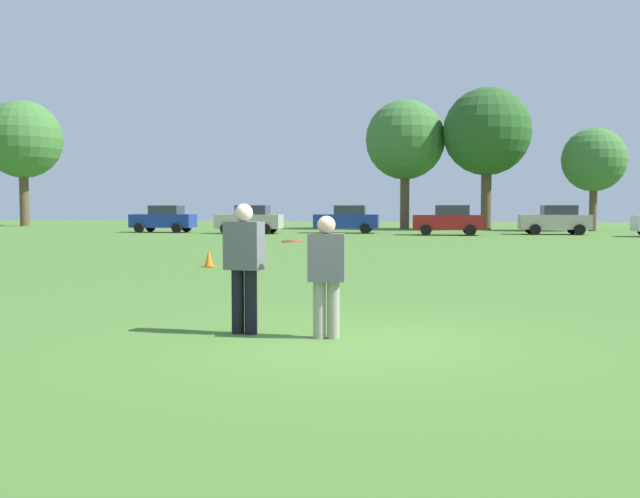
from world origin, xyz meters
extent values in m
plane|color=#47702D|center=(0.00, 0.00, 0.00)|extent=(154.93, 154.93, 0.00)
cylinder|color=black|center=(-1.50, 0.29, 0.42)|extent=(0.17, 0.17, 0.85)
cylinder|color=black|center=(-1.32, 0.27, 0.42)|extent=(0.17, 0.17, 0.85)
cube|color=#595960|center=(-1.41, 0.28, 1.16)|extent=(0.50, 0.32, 0.63)
sphere|color=beige|center=(-1.41, 0.28, 1.59)|extent=(0.24, 0.24, 0.24)
cylinder|color=gray|center=(-0.21, 0.21, 0.36)|extent=(0.16, 0.16, 0.73)
cylinder|color=gray|center=(-0.38, 0.19, 0.36)|extent=(0.16, 0.16, 0.73)
cube|color=#595960|center=(-0.29, 0.20, 1.03)|extent=(0.49, 0.33, 0.60)
sphere|color=#D8AD8C|center=(-0.29, 0.20, 1.44)|extent=(0.23, 0.23, 0.23)
cylinder|color=#E54C33|center=(-0.76, 0.27, 1.22)|extent=(0.27, 0.27, 0.06)
cube|color=#D8590C|center=(-5.71, 9.93, 0.01)|extent=(0.32, 0.32, 0.03)
cone|color=orange|center=(-5.71, 9.93, 0.26)|extent=(0.24, 0.24, 0.45)
cube|color=navy|center=(-19.03, 35.40, 0.78)|extent=(4.32, 2.11, 0.90)
cube|color=#2D333D|center=(-18.78, 35.42, 1.50)|extent=(2.12, 1.79, 0.64)
cylinder|color=black|center=(-20.25, 34.31, 0.33)|extent=(0.67, 0.27, 0.66)
cylinder|color=black|center=(-20.40, 36.30, 0.33)|extent=(0.67, 0.27, 0.66)
cylinder|color=black|center=(-17.65, 34.50, 0.33)|extent=(0.67, 0.27, 0.66)
cylinder|color=black|center=(-17.80, 36.49, 0.33)|extent=(0.67, 0.27, 0.66)
cube|color=#B7AD99|center=(-12.64, 34.54, 0.78)|extent=(4.32, 2.11, 0.90)
cube|color=#2D333D|center=(-12.39, 34.56, 1.50)|extent=(2.12, 1.79, 0.64)
cylinder|color=black|center=(-13.86, 33.45, 0.33)|extent=(0.67, 0.27, 0.66)
cylinder|color=black|center=(-14.01, 35.44, 0.33)|extent=(0.67, 0.27, 0.66)
cylinder|color=black|center=(-11.27, 33.65, 0.33)|extent=(0.67, 0.27, 0.66)
cylinder|color=black|center=(-11.42, 35.64, 0.33)|extent=(0.67, 0.27, 0.66)
cube|color=navy|center=(-6.64, 36.73, 0.78)|extent=(4.32, 2.11, 0.90)
cube|color=#2D333D|center=(-6.39, 36.75, 1.50)|extent=(2.12, 1.79, 0.64)
cylinder|color=black|center=(-7.87, 35.63, 0.33)|extent=(0.67, 0.27, 0.66)
cylinder|color=black|center=(-8.02, 37.62, 0.33)|extent=(0.67, 0.27, 0.66)
cylinder|color=black|center=(-5.27, 35.83, 0.33)|extent=(0.67, 0.27, 0.66)
cylinder|color=black|center=(-5.42, 37.82, 0.33)|extent=(0.67, 0.27, 0.66)
cube|color=maroon|center=(-0.02, 34.63, 0.78)|extent=(4.32, 2.11, 0.90)
cube|color=#2D333D|center=(0.23, 34.65, 1.50)|extent=(2.12, 1.79, 0.64)
cylinder|color=black|center=(-1.25, 33.54, 0.33)|extent=(0.67, 0.27, 0.66)
cylinder|color=black|center=(-1.40, 35.53, 0.33)|extent=(0.67, 0.27, 0.66)
cylinder|color=black|center=(1.35, 33.74, 0.33)|extent=(0.67, 0.27, 0.66)
cylinder|color=black|center=(1.20, 35.73, 0.33)|extent=(0.67, 0.27, 0.66)
cube|color=#B7AD99|center=(6.44, 37.11, 0.78)|extent=(4.32, 2.11, 0.90)
cube|color=#2D333D|center=(6.69, 37.13, 1.50)|extent=(2.12, 1.79, 0.64)
cylinder|color=black|center=(5.21, 36.01, 0.33)|extent=(0.67, 0.27, 0.66)
cylinder|color=black|center=(5.06, 38.01, 0.33)|extent=(0.67, 0.27, 0.66)
cylinder|color=black|center=(7.81, 36.21, 0.33)|extent=(0.67, 0.27, 0.66)
cylinder|color=black|center=(7.66, 38.20, 0.33)|extent=(0.67, 0.27, 0.66)
cylinder|color=brown|center=(-38.54, 47.95, 2.45)|extent=(0.82, 0.82, 4.91)
sphere|color=#3D7033|center=(-38.54, 47.95, 7.89)|extent=(7.01, 7.01, 7.01)
cylinder|color=brown|center=(-3.79, 46.63, 2.17)|extent=(0.72, 0.72, 4.34)
sphere|color=#3D7033|center=(-3.79, 46.63, 6.98)|extent=(6.21, 6.21, 6.21)
cylinder|color=brown|center=(2.43, 45.83, 2.30)|extent=(0.77, 0.77, 4.60)
sphere|color=#285623|center=(2.43, 45.83, 7.39)|extent=(6.57, 6.57, 6.57)
cylinder|color=brown|center=(9.86, 44.60, 1.59)|extent=(0.53, 0.53, 3.17)
sphere|color=#3D7033|center=(9.86, 44.60, 5.10)|extent=(4.53, 4.53, 4.53)
camera|label=1|loc=(1.51, -8.36, 1.65)|focal=39.11mm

